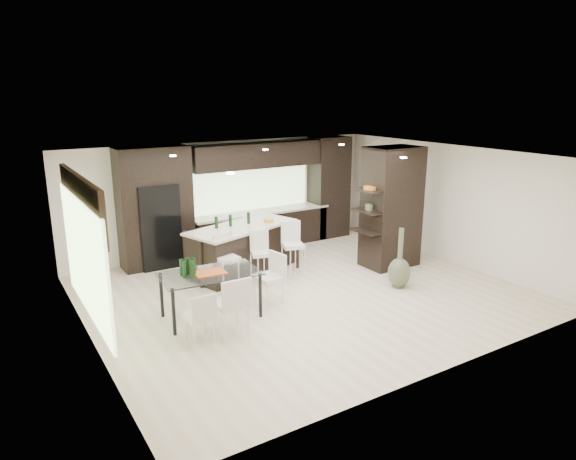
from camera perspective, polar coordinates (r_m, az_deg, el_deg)
ground at (r=10.24m, az=1.78°, el=-6.98°), size 8.00×8.00×0.00m
back_wall at (r=12.79m, az=-6.88°, el=3.75°), size 8.00×0.02×2.70m
left_wall at (r=8.37m, az=-21.65°, el=-3.37°), size 0.02×7.00×2.70m
right_wall at (r=12.42m, az=17.42°, el=2.82°), size 0.02×7.00×2.70m
ceiling at (r=9.55m, az=1.92°, el=8.20°), size 8.00×7.00×0.02m
window_left at (r=8.57m, az=-21.64°, el=-2.96°), size 0.04×3.20×1.90m
window_back at (r=12.98m, az=-4.43°, el=4.88°), size 3.40×0.04×1.20m
stone_accent at (r=8.35m, az=-22.03°, el=2.96°), size 0.08×3.00×0.80m
ceiling_spots at (r=9.76m, az=1.09°, el=8.24°), size 4.00×3.00×0.02m
back_cabinetry at (r=12.72m, az=-4.20°, el=3.75°), size 6.80×0.68×2.70m
refrigerator at (r=11.87m, az=-14.36°, el=0.51°), size 0.90×0.68×1.90m
partition_column at (r=11.70m, az=11.43°, el=2.48°), size 1.20×0.80×2.70m
kitchen_island at (r=11.29m, az=-5.07°, el=-2.08°), size 2.71×1.78×1.04m
stool_left at (r=10.27m, az=-6.77°, el=-4.25°), size 0.45×0.45×0.92m
stool_mid at (r=10.61m, az=-3.02°, el=-3.65°), size 0.49×0.49×0.88m
stool_right at (r=10.96m, az=0.54°, el=-2.80°), size 0.53×0.53×0.95m
bench at (r=11.86m, az=-1.87°, el=-2.48°), size 1.46×0.88×0.53m
floor_vase at (r=10.55m, az=12.33°, el=-3.07°), size 0.53×0.53×1.24m
dining_table at (r=9.14m, az=-8.56°, el=-7.17°), size 1.77×1.08×0.82m
chair_near at (r=8.43m, az=-6.34°, el=-8.58°), size 0.52×0.52×0.95m
chair_far at (r=8.31m, az=-9.81°, el=-9.72°), size 0.43×0.43×0.78m
chair_end at (r=9.61m, az=-2.15°, el=-5.68°), size 0.54×0.54×0.88m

